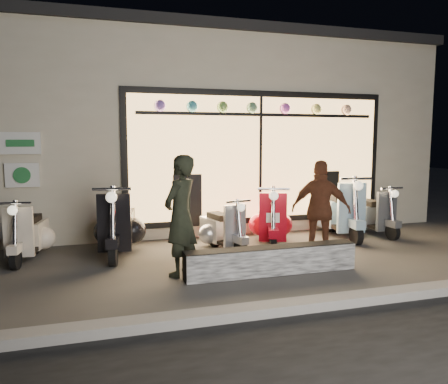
{
  "coord_description": "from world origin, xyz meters",
  "views": [
    {
      "loc": [
        -2.4,
        -6.26,
        1.91
      ],
      "look_at": [
        -0.36,
        0.6,
        1.05
      ],
      "focal_mm": 35.0,
      "sensor_mm": 36.0,
      "label": 1
    }
  ],
  "objects_px": {
    "scooter_red": "(271,220)",
    "woman": "(321,210)",
    "graffiti_barrier": "(271,260)",
    "man": "(181,216)",
    "scooter_silver": "(221,229)"
  },
  "relations": [
    {
      "from": "scooter_silver",
      "to": "woman",
      "type": "xyz_separation_m",
      "value": [
        1.37,
        -1.03,
        0.43
      ]
    },
    {
      "from": "scooter_red",
      "to": "woman",
      "type": "xyz_separation_m",
      "value": [
        0.35,
        -1.21,
        0.37
      ]
    },
    {
      "from": "graffiti_barrier",
      "to": "scooter_red",
      "type": "relative_size",
      "value": 1.71
    },
    {
      "from": "graffiti_barrier",
      "to": "scooter_silver",
      "type": "height_order",
      "value": "scooter_silver"
    },
    {
      "from": "scooter_red",
      "to": "woman",
      "type": "distance_m",
      "value": 1.32
    },
    {
      "from": "scooter_silver",
      "to": "woman",
      "type": "bearing_deg",
      "value": -50.67
    },
    {
      "from": "man",
      "to": "scooter_silver",
      "type": "bearing_deg",
      "value": -171.42
    },
    {
      "from": "graffiti_barrier",
      "to": "man",
      "type": "xyz_separation_m",
      "value": [
        -1.24,
        0.34,
        0.65
      ]
    },
    {
      "from": "graffiti_barrier",
      "to": "woman",
      "type": "distance_m",
      "value": 1.36
    },
    {
      "from": "scooter_red",
      "to": "man",
      "type": "bearing_deg",
      "value": -123.99
    },
    {
      "from": "scooter_silver",
      "to": "scooter_red",
      "type": "distance_m",
      "value": 1.05
    },
    {
      "from": "woman",
      "to": "graffiti_barrier",
      "type": "bearing_deg",
      "value": 62.18
    },
    {
      "from": "scooter_silver",
      "to": "man",
      "type": "distance_m",
      "value": 1.64
    },
    {
      "from": "man",
      "to": "woman",
      "type": "relative_size",
      "value": 1.07
    },
    {
      "from": "man",
      "to": "scooter_red",
      "type": "bearing_deg",
      "value": 171.71
    }
  ]
}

